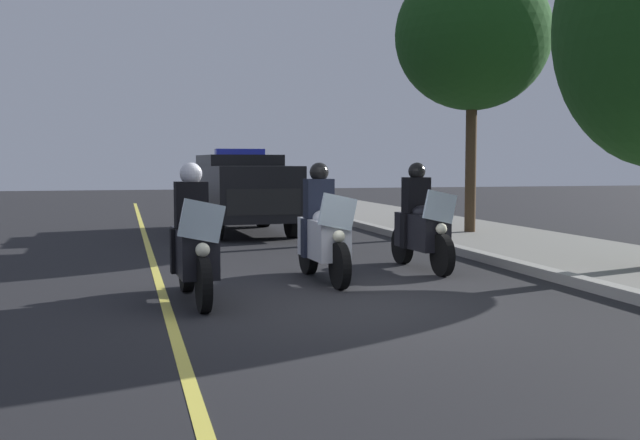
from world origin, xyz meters
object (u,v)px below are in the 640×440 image
at_px(police_motorcycle_lead_left, 194,245).
at_px(police_motorcycle_trailing, 421,226).
at_px(police_motorcycle_lead_right, 323,233).
at_px(tree_far_back, 473,36).
at_px(police_suv, 241,189).

xyz_separation_m(police_motorcycle_lead_left, police_motorcycle_trailing, (-1.87, 3.78, 0.00)).
bearing_deg(police_motorcycle_lead_right, police_motorcycle_lead_left, -59.80).
bearing_deg(police_motorcycle_trailing, tree_far_back, 146.63).
height_order(police_motorcycle_lead_right, police_suv, police_suv).
height_order(police_motorcycle_lead_left, police_suv, police_suv).
relative_size(police_suv, tree_far_back, 0.80).
bearing_deg(tree_far_back, police_motorcycle_trailing, -33.37).
distance_m(police_motorcycle_trailing, tree_far_back, 7.09).
xyz_separation_m(police_motorcycle_lead_left, tree_far_back, (-6.80, 7.02, 3.93)).
bearing_deg(police_motorcycle_lead_right, tree_far_back, 138.16).
height_order(police_motorcycle_trailing, tree_far_back, tree_far_back).
bearing_deg(police_motorcycle_lead_left, police_motorcycle_lead_right, 120.20).
bearing_deg(police_motorcycle_trailing, police_motorcycle_lead_right, -68.01).
bearing_deg(police_suv, police_motorcycle_trailing, 14.57).
distance_m(police_motorcycle_lead_right, tree_far_back, 8.55).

